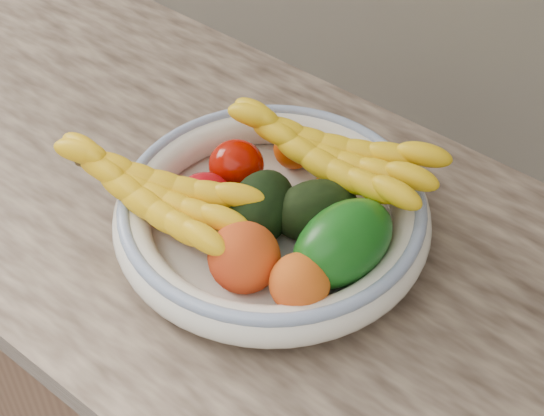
{
  "coord_description": "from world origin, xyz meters",
  "views": [
    {
      "loc": [
        0.45,
        1.1,
        1.67
      ],
      "look_at": [
        0.0,
        1.66,
        0.96
      ],
      "focal_mm": 55.0,
      "sensor_mm": 36.0,
      "label": 1
    }
  ],
  "objects": [
    {
      "name": "banana_bunch_back",
      "position": [
        0.02,
        1.75,
        0.99
      ],
      "size": [
        0.32,
        0.15,
        0.09
      ],
      "primitive_type": null,
      "rotation": [
        0.0,
        0.0,
        0.14
      ],
      "color": "yellow",
      "rests_on": "fruit_bowl"
    },
    {
      "name": "tomato_near_left",
      "position": [
        -0.07,
        1.62,
        0.96
      ],
      "size": [
        0.09,
        0.09,
        0.06
      ],
      "primitive_type": "ellipsoid",
      "rotation": [
        0.0,
        0.0,
        -0.33
      ],
      "color": "#AE070F",
      "rests_on": "fruit_bowl"
    },
    {
      "name": "clementine_back_right",
      "position": [
        0.03,
        1.75,
        0.95
      ],
      "size": [
        0.06,
        0.06,
        0.05
      ],
      "primitive_type": "ellipsoid",
      "rotation": [
        0.0,
        0.0,
        0.29
      ],
      "color": "orange",
      "rests_on": "fruit_bowl"
    },
    {
      "name": "clementine_back_left",
      "position": [
        -0.05,
        1.77,
        0.95
      ],
      "size": [
        0.07,
        0.07,
        0.05
      ],
      "primitive_type": "ellipsoid",
      "rotation": [
        0.0,
        0.0,
        -0.43
      ],
      "color": "#E14E04",
      "rests_on": "fruit_bowl"
    },
    {
      "name": "peach_right",
      "position": [
        0.1,
        1.58,
        0.97
      ],
      "size": [
        0.07,
        0.07,
        0.07
      ],
      "primitive_type": "ellipsoid",
      "rotation": [
        0.0,
        0.0,
        -0.08
      ],
      "color": "orange",
      "rests_on": "fruit_bowl"
    },
    {
      "name": "avocado_right",
      "position": [
        0.05,
        1.69,
        0.96
      ],
      "size": [
        0.12,
        0.13,
        0.07
      ],
      "primitive_type": "ellipsoid",
      "rotation": [
        0.0,
        0.0,
        -0.59
      ],
      "color": "black",
      "rests_on": "fruit_bowl"
    },
    {
      "name": "peach_front",
      "position": [
        0.03,
        1.57,
        0.97
      ],
      "size": [
        0.11,
        0.11,
        0.08
      ],
      "primitive_type": "ellipsoid",
      "rotation": [
        0.0,
        0.0,
        -0.3
      ],
      "color": "orange",
      "rests_on": "fruit_bowl"
    },
    {
      "name": "kitchen_counter",
      "position": [
        0.0,
        1.69,
        0.46
      ],
      "size": [
        2.44,
        0.66,
        1.4
      ],
      "color": "brown",
      "rests_on": "ground"
    },
    {
      "name": "banana_bunch_front",
      "position": [
        -0.11,
        1.57,
        0.98
      ],
      "size": [
        0.3,
        0.16,
        0.08
      ],
      "primitive_type": null,
      "rotation": [
        0.0,
        0.0,
        0.19
      ],
      "color": "yellow",
      "rests_on": "fruit_bowl"
    },
    {
      "name": "avocado_center",
      "position": [
        -0.01,
        1.65,
        0.96
      ],
      "size": [
        0.11,
        0.13,
        0.08
      ],
      "primitive_type": "ellipsoid",
      "rotation": [
        0.0,
        0.0,
        0.34
      ],
      "color": "black",
      "rests_on": "fruit_bowl"
    },
    {
      "name": "fruit_bowl",
      "position": [
        0.0,
        1.66,
        0.95
      ],
      "size": [
        0.39,
        0.39,
        0.08
      ],
      "color": "silver",
      "rests_on": "kitchen_counter"
    },
    {
      "name": "green_mango",
      "position": [
        0.11,
        1.65,
        0.98
      ],
      "size": [
        0.13,
        0.15,
        0.12
      ],
      "primitive_type": "ellipsoid",
      "rotation": [
        0.0,
        0.31,
        -0.12
      ],
      "color": "#0E4F10",
      "rests_on": "fruit_bowl"
    },
    {
      "name": "tomato_left",
      "position": [
        -0.08,
        1.69,
        0.96
      ],
      "size": [
        0.09,
        0.09,
        0.06
      ],
      "primitive_type": "ellipsoid",
      "rotation": [
        0.0,
        0.0,
        0.4
      ],
      "color": "#9F0A00",
      "rests_on": "fruit_bowl"
    }
  ]
}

